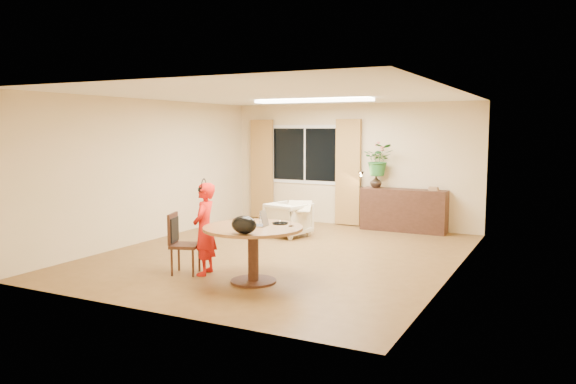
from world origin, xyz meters
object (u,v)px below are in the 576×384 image
object	(u,v)px
armchair	(289,219)
sideboard	(404,210)
dining_chair	(185,244)
child	(205,229)
dining_table	(253,239)

from	to	relation	value
armchair	sideboard	xyz separation A→B (m)	(1.83, 1.53, 0.10)
dining_chair	armchair	distance (m)	3.18
dining_chair	sideboard	bearing A→B (deg)	49.05
child	sideboard	bearing A→B (deg)	145.42
dining_table	child	size ratio (longest dim) A/B	1.02
dining_chair	child	size ratio (longest dim) A/B	0.66
dining_table	dining_chair	size ratio (longest dim) A/B	1.54
dining_chair	sideboard	distance (m)	5.07
dining_table	sideboard	size ratio (longest dim) A/B	0.78
dining_chair	child	xyz separation A→B (m)	(0.26, 0.10, 0.22)
dining_chair	sideboard	size ratio (longest dim) A/B	0.51
armchair	sideboard	size ratio (longest dim) A/B	0.42
armchair	dining_table	bearing A→B (deg)	121.09
child	sideboard	size ratio (longest dim) A/B	0.76
sideboard	dining_chair	bearing A→B (deg)	-111.70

